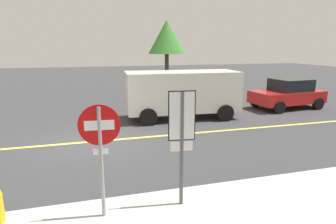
% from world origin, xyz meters
% --- Properties ---
extents(ground_plane, '(80.00, 80.00, 0.00)m').
position_xyz_m(ground_plane, '(0.00, 0.00, 0.00)').
color(ground_plane, '#38383A').
extents(lane_marking_centre, '(28.00, 0.16, 0.01)m').
position_xyz_m(lane_marking_centre, '(3.00, 0.00, 0.01)').
color(lane_marking_centre, '#E0D14C').
extents(stop_sign, '(0.76, 0.09, 2.34)m').
position_xyz_m(stop_sign, '(0.01, -5.09, 1.60)').
color(stop_sign, gray).
rests_on(stop_sign, ground_plane).
extents(speed_limit_sign, '(0.54, 0.08, 2.52)m').
position_xyz_m(speed_limit_sign, '(1.58, -5.08, 1.76)').
color(speed_limit_sign, '#4C4C51').
rests_on(speed_limit_sign, ground_plane).
extents(white_van, '(5.30, 2.50, 2.20)m').
position_xyz_m(white_van, '(4.15, 2.52, 1.27)').
color(white_van, silver).
rests_on(white_van, ground_plane).
extents(car_red_behind_van, '(4.07, 2.39, 1.61)m').
position_xyz_m(car_red_behind_van, '(10.43, 3.10, 0.81)').
color(car_red_behind_van, red).
rests_on(car_red_behind_van, ground_plane).
extents(tree_left_verge, '(2.40, 2.40, 4.99)m').
position_xyz_m(tree_left_verge, '(5.02, 8.38, 3.89)').
color(tree_left_verge, '#513823').
rests_on(tree_left_verge, ground_plane).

